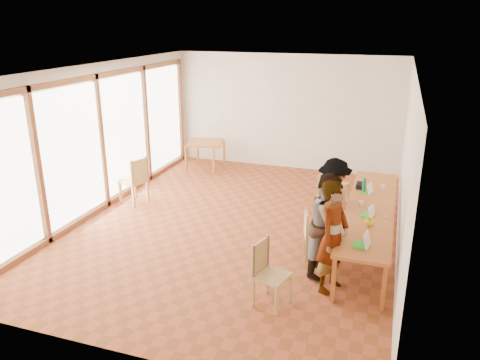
% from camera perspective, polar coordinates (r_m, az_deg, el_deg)
% --- Properties ---
extents(ground, '(8.00, 8.00, 0.00)m').
position_cam_1_polar(ground, '(9.24, -0.41, -5.37)').
color(ground, '#9D4425').
rests_on(ground, ground).
extents(wall_back, '(6.00, 0.10, 3.00)m').
position_cam_1_polar(wall_back, '(12.49, 5.62, 8.23)').
color(wall_back, beige).
rests_on(wall_back, ground).
extents(wall_front, '(6.00, 0.10, 3.00)m').
position_cam_1_polar(wall_front, '(5.35, -14.68, -7.32)').
color(wall_front, beige).
rests_on(wall_front, ground).
extents(wall_right, '(0.10, 8.00, 3.00)m').
position_cam_1_polar(wall_right, '(8.29, 19.57, 1.67)').
color(wall_right, beige).
rests_on(wall_right, ground).
extents(window_wall, '(0.10, 8.00, 3.00)m').
position_cam_1_polar(window_wall, '(10.06, -16.64, 4.90)').
color(window_wall, white).
rests_on(window_wall, ground).
extents(ceiling, '(6.00, 8.00, 0.04)m').
position_cam_1_polar(ceiling, '(8.46, -0.46, 13.61)').
color(ceiling, white).
rests_on(ceiling, wall_back).
extents(communal_table, '(0.80, 4.00, 0.75)m').
position_cam_1_polar(communal_table, '(8.41, 15.58, -3.46)').
color(communal_table, '#B66528').
rests_on(communal_table, ground).
extents(side_table, '(0.90, 0.90, 0.75)m').
position_cam_1_polar(side_table, '(12.45, -4.27, 4.31)').
color(side_table, '#B66528').
rests_on(side_table, ground).
extents(chair_near, '(0.54, 0.54, 0.50)m').
position_cam_1_polar(chair_near, '(6.60, 3.16, -10.40)').
color(chair_near, tan).
rests_on(chair_near, ground).
extents(chair_mid, '(0.47, 0.47, 0.43)m').
position_cam_1_polar(chair_mid, '(7.90, 8.66, -6.03)').
color(chair_mid, tan).
rests_on(chair_mid, ground).
extents(chair_far, '(0.46, 0.46, 0.51)m').
position_cam_1_polar(chair_far, '(9.41, 10.33, -1.36)').
color(chair_far, tan).
rests_on(chair_far, ground).
extents(chair_empty, '(0.54, 0.54, 0.48)m').
position_cam_1_polar(chair_empty, '(10.36, 11.28, 0.25)').
color(chair_empty, tan).
rests_on(chair_empty, ground).
extents(chair_spare, '(0.60, 0.60, 0.55)m').
position_cam_1_polar(chair_spare, '(10.27, -12.52, 0.49)').
color(chair_spare, tan).
rests_on(chair_spare, ground).
extents(person_near, '(0.57, 0.71, 1.70)m').
position_cam_1_polar(person_near, '(6.91, 11.26, -6.79)').
color(person_near, gray).
rests_on(person_near, ground).
extents(person_mid, '(0.78, 0.91, 1.65)m').
position_cam_1_polar(person_mid, '(7.35, 10.77, -5.39)').
color(person_mid, gray).
rests_on(person_mid, ground).
extents(person_far, '(0.84, 1.13, 1.57)m').
position_cam_1_polar(person_far, '(8.37, 11.29, -2.62)').
color(person_far, gray).
rests_on(person_far, ground).
extents(laptop_near, '(0.26, 0.29, 0.22)m').
position_cam_1_polar(laptop_near, '(6.94, 14.81, -7.35)').
color(laptop_near, green).
rests_on(laptop_near, communal_table).
extents(laptop_mid, '(0.25, 0.27, 0.19)m').
position_cam_1_polar(laptop_mid, '(7.98, 15.45, -3.89)').
color(laptop_mid, green).
rests_on(laptop_mid, communal_table).
extents(laptop_far, '(0.24, 0.25, 0.18)m').
position_cam_1_polar(laptop_far, '(9.03, 15.31, -1.21)').
color(laptop_far, green).
rests_on(laptop_far, communal_table).
extents(yellow_mug, '(0.16, 0.16, 0.11)m').
position_cam_1_polar(yellow_mug, '(7.62, 15.52, -5.00)').
color(yellow_mug, yellow).
rests_on(yellow_mug, communal_table).
extents(green_bottle, '(0.07, 0.07, 0.28)m').
position_cam_1_polar(green_bottle, '(8.99, 14.90, -0.65)').
color(green_bottle, '#14763E').
rests_on(green_bottle, communal_table).
extents(clear_glass, '(0.07, 0.07, 0.09)m').
position_cam_1_polar(clear_glass, '(9.30, 17.08, -0.82)').
color(clear_glass, silver).
rests_on(clear_glass, communal_table).
extents(condiment_cup, '(0.08, 0.08, 0.06)m').
position_cam_1_polar(condiment_cup, '(8.44, 14.49, -2.71)').
color(condiment_cup, white).
rests_on(condiment_cup, communal_table).
extents(pink_phone, '(0.05, 0.10, 0.01)m').
position_cam_1_polar(pink_phone, '(8.02, 17.26, -4.32)').
color(pink_phone, '#EB5096').
rests_on(pink_phone, communal_table).
extents(black_pouch, '(0.16, 0.26, 0.09)m').
position_cam_1_polar(black_pouch, '(9.26, 14.51, -0.66)').
color(black_pouch, black).
rests_on(black_pouch, communal_table).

